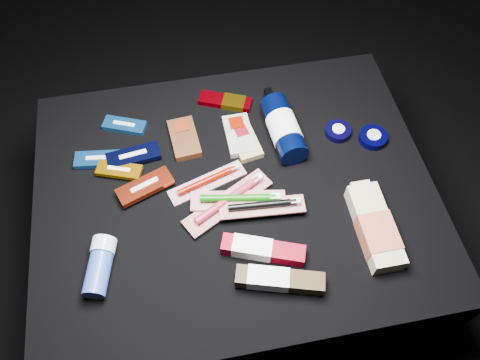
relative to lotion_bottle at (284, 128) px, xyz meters
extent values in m
plane|color=black|center=(-0.15, -0.13, -0.44)|extent=(3.00, 3.00, 0.00)
cube|color=black|center=(-0.15, -0.13, -0.24)|extent=(0.98, 0.78, 0.40)
cube|color=blue|center=(-0.41, 0.11, -0.03)|extent=(0.12, 0.08, 0.01)
cube|color=silver|center=(-0.41, 0.11, -0.03)|extent=(0.06, 0.03, 0.01)
cube|color=blue|center=(-0.48, 0.01, -0.03)|extent=(0.13, 0.06, 0.01)
cube|color=silver|center=(-0.48, 0.01, -0.03)|extent=(0.06, 0.02, 0.02)
cube|color=black|center=(-0.39, 0.00, -0.02)|extent=(0.14, 0.07, 0.02)
cube|color=silver|center=(-0.39, 0.00, -0.02)|extent=(0.07, 0.02, 0.02)
cube|color=#CF8206|center=(-0.43, -0.04, -0.02)|extent=(0.12, 0.08, 0.01)
cube|color=white|center=(-0.43, -0.04, -0.02)|extent=(0.06, 0.03, 0.01)
cube|color=maroon|center=(-0.37, -0.10, -0.02)|extent=(0.15, 0.10, 0.02)
cube|color=beige|center=(-0.37, -0.10, -0.02)|extent=(0.07, 0.04, 0.02)
cube|color=#4A2612|center=(-0.26, 0.04, -0.03)|extent=(0.08, 0.13, 0.02)
cube|color=maroon|center=(-0.26, 0.07, -0.03)|extent=(0.04, 0.04, 0.02)
cube|color=#9E9D98|center=(-0.11, 0.02, -0.03)|extent=(0.07, 0.13, 0.02)
cube|color=#640E00|center=(-0.11, 0.05, -0.03)|extent=(0.04, 0.04, 0.02)
cube|color=tan|center=(-0.10, 0.00, -0.03)|extent=(0.08, 0.12, 0.02)
cube|color=maroon|center=(-0.11, 0.02, -0.03)|extent=(0.04, 0.04, 0.02)
cube|color=#7B0008|center=(-0.13, 0.14, -0.03)|extent=(0.15, 0.10, 0.02)
cube|color=#976E0B|center=(-0.11, 0.13, -0.03)|extent=(0.07, 0.07, 0.02)
cylinder|color=black|center=(0.00, 0.00, 0.00)|extent=(0.09, 0.19, 0.07)
cylinder|color=white|center=(0.00, -0.01, 0.00)|extent=(0.08, 0.09, 0.08)
cylinder|color=black|center=(-0.01, 0.10, 0.00)|extent=(0.03, 0.03, 0.03)
cube|color=black|center=(-0.01, 0.13, -0.01)|extent=(0.02, 0.03, 0.02)
cylinder|color=black|center=(0.15, -0.02, -0.03)|extent=(0.07, 0.07, 0.02)
cylinder|color=white|center=(0.15, -0.02, -0.03)|extent=(0.03, 0.03, 0.02)
cylinder|color=black|center=(0.23, -0.05, -0.03)|extent=(0.07, 0.07, 0.02)
cylinder|color=silver|center=(0.23, -0.05, -0.03)|extent=(0.04, 0.04, 0.02)
cube|color=beige|center=(0.14, -0.31, -0.02)|extent=(0.07, 0.21, 0.04)
cube|color=#C35D3F|center=(0.14, -0.33, -0.01)|extent=(0.08, 0.10, 0.05)
cube|color=beige|center=(0.14, -0.20, -0.02)|extent=(0.05, 0.02, 0.03)
cylinder|color=#2C4CA6|center=(-0.49, -0.31, -0.01)|extent=(0.07, 0.11, 0.05)
cylinder|color=silver|center=(-0.47, -0.24, -0.01)|extent=(0.06, 0.05, 0.05)
cube|color=silver|center=(-0.22, -0.11, -0.03)|extent=(0.20, 0.10, 0.01)
cylinder|color=#770A00|center=(-0.22, -0.11, -0.02)|extent=(0.15, 0.06, 0.02)
cube|color=silver|center=(-0.14, -0.08, -0.02)|extent=(0.03, 0.02, 0.01)
cube|color=#AEA9A3|center=(-0.18, -0.17, -0.03)|extent=(0.24, 0.16, 0.01)
cylinder|color=#A21E34|center=(-0.18, -0.17, -0.01)|extent=(0.17, 0.11, 0.02)
cube|color=silver|center=(-0.10, -0.13, -0.01)|extent=(0.03, 0.03, 0.01)
cube|color=beige|center=(-0.15, -0.18, -0.02)|extent=(0.23, 0.09, 0.01)
cylinder|color=#095804|center=(-0.15, -0.18, -0.01)|extent=(0.18, 0.05, 0.02)
cube|color=silver|center=(-0.07, -0.19, -0.01)|extent=(0.03, 0.02, 0.01)
cube|color=#B0ABA3|center=(-0.10, -0.21, -0.01)|extent=(0.21, 0.06, 0.01)
cylinder|color=black|center=(-0.10, -0.21, 0.00)|extent=(0.16, 0.03, 0.02)
cube|color=white|center=(-0.02, -0.22, 0.00)|extent=(0.02, 0.01, 0.01)
cube|color=maroon|center=(-0.12, -0.31, -0.02)|extent=(0.19, 0.10, 0.03)
cube|color=silver|center=(-0.14, -0.30, -0.02)|extent=(0.10, 0.07, 0.04)
cube|color=#33240F|center=(-0.10, -0.39, -0.01)|extent=(0.19, 0.09, 0.03)
cube|color=silver|center=(-0.13, -0.38, -0.01)|extent=(0.10, 0.07, 0.04)
camera|label=1|loc=(-0.25, -0.72, 0.95)|focal=35.00mm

